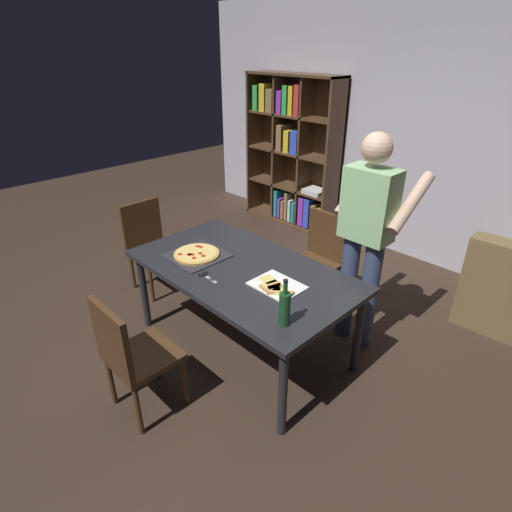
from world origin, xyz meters
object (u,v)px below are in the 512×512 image
Objects in this scene: person_serving_pizza at (367,232)px; kitchen_scissors at (206,276)px; chair_far_side at (319,254)px; chair_near_camera at (130,352)px; wine_bottle at (285,308)px; chair_left_end at (149,241)px; bookshelf at (294,154)px; pepperoni_pizza_on_tray at (197,254)px; dining_table at (242,276)px.

person_serving_pizza is 1.27m from kitchen_scissors.
chair_far_side is 0.79m from person_serving_pizza.
chair_near_camera is at bearing -82.73° from kitchen_scissors.
wine_bottle is (0.70, -1.28, 0.36)m from chair_far_side.
bookshelf is (-0.17, 2.38, 0.45)m from chair_left_end.
bookshelf is at bearing 94.02° from chair_left_end.
chair_near_camera is 2.11× the size of pepperoni_pizza_on_tray.
chair_left_end is at bearing -144.54° from chair_far_side.
chair_near_camera is at bearing -35.46° from chair_left_end.
chair_left_end is (-1.38, -0.99, 0.00)m from chair_far_side.
chair_far_side is 1.50m from wine_bottle.
kitchen_scissors is at bearing -61.24° from bookshelf.
chair_near_camera is at bearing -90.00° from chair_far_side.
wine_bottle is (0.70, 0.69, 0.36)m from chair_near_camera.
dining_table is 1.39m from chair_left_end.
person_serving_pizza reaches higher than chair_left_end.
bookshelf reaches higher than pepperoni_pizza_on_tray.
chair_left_end is 0.51× the size of person_serving_pizza.
chair_near_camera is 0.75m from kitchen_scissors.
dining_table is 0.30m from kitchen_scissors.
bookshelf is 10.00× the size of kitchen_scissors.
chair_near_camera is 0.46× the size of bookshelf.
person_serving_pizza is (0.58, 1.75, 0.49)m from chair_near_camera.
pepperoni_pizza_on_tray is at bearing -7.32° from chair_left_end.
person_serving_pizza is 1.07m from wine_bottle.
pepperoni_pizza_on_tray is at bearing -162.67° from dining_table.
dining_table is 1.99× the size of chair_near_camera.
bookshelf reaches higher than kitchen_scissors.
dining_table is at bearing 17.33° from pepperoni_pizza_on_tray.
pepperoni_pizza_on_tray is (-0.99, -0.89, -0.23)m from person_serving_pizza.
dining_table is at bearing -90.00° from chair_far_side.
wine_bottle is at bearing -83.78° from person_serving_pizza.
chair_left_end reaches higher than pepperoni_pizza_on_tray.
kitchen_scissors is (1.46, -2.66, -0.20)m from bookshelf.
chair_far_side is 1.00× the size of chair_left_end.
kitchen_scissors reaches higher than dining_table.
chair_near_camera is 0.51× the size of person_serving_pizza.
wine_bottle is at bearing 44.71° from chair_near_camera.
bookshelf is (-1.55, 1.40, 0.45)m from chair_far_side.
kitchen_scissors is at bearing -107.90° from dining_table.
pepperoni_pizza_on_tray reaches higher than kitchen_scissors.
chair_near_camera and chair_far_side have the same top height.
pepperoni_pizza_on_tray is (-0.40, 0.86, 0.25)m from chair_near_camera.
person_serving_pizza is at bearing 71.57° from chair_near_camera.
bookshelf is 2.68m from person_serving_pizza.
chair_left_end is at bearing 172.68° from pepperoni_pizza_on_tray.
chair_left_end is at bearing 167.83° from kitchen_scissors.
chair_near_camera is at bearing -64.85° from pepperoni_pizza_on_tray.
chair_far_side is at bearing -42.02° from bookshelf.
chair_left_end is (-1.38, 0.00, -0.17)m from dining_table.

